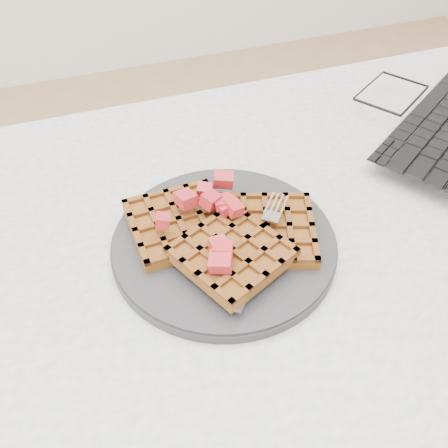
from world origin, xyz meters
The scene contains 5 objects.
table centered at (0.00, 0.00, 0.64)m, with size 1.20×0.80×0.75m.
plate centered at (-0.09, 0.04, 0.76)m, with size 0.27×0.27×0.02m, color #262629.
waffles centered at (-0.09, 0.04, 0.78)m, with size 0.22×0.20×0.03m.
strawberry_pile centered at (-0.09, 0.04, 0.80)m, with size 0.15×0.15×0.02m, color maroon, non-canonical shape.
fork centered at (-0.05, 0.00, 0.77)m, with size 0.02×0.18×0.02m, color silver, non-canonical shape.
Camera 1 is at (-0.22, -0.35, 1.19)m, focal length 40.00 mm.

